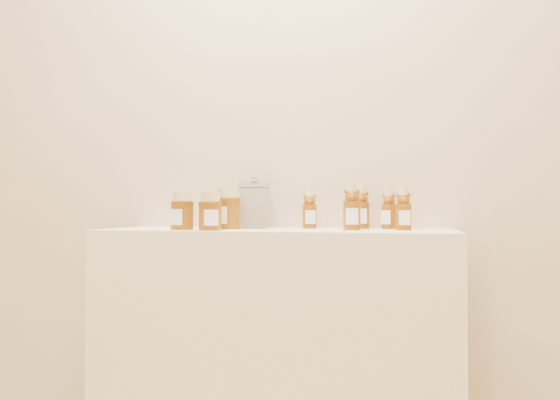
% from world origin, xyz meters
% --- Properties ---
extents(wall_back, '(3.50, 0.02, 2.70)m').
position_xyz_m(wall_back, '(0.00, 1.75, 1.35)').
color(wall_back, tan).
rests_on(wall_back, ground).
extents(display_table, '(1.20, 0.40, 0.90)m').
position_xyz_m(display_table, '(0.00, 1.55, 0.45)').
color(display_table, beige).
rests_on(display_table, ground).
extents(bear_bottle_back_left, '(0.07, 0.07, 0.16)m').
position_xyz_m(bear_bottle_back_left, '(0.10, 1.66, 0.98)').
color(bear_bottle_back_left, '#653208').
rests_on(bear_bottle_back_left, display_table).
extents(bear_bottle_back_mid, '(0.06, 0.06, 0.18)m').
position_xyz_m(bear_bottle_back_mid, '(0.28, 1.68, 0.99)').
color(bear_bottle_back_mid, '#653208').
rests_on(bear_bottle_back_mid, display_table).
extents(bear_bottle_back_right, '(0.07, 0.07, 0.16)m').
position_xyz_m(bear_bottle_back_right, '(0.38, 1.67, 0.98)').
color(bear_bottle_back_right, '#653208').
rests_on(bear_bottle_back_right, display_table).
extents(bear_bottle_front_left, '(0.07, 0.07, 0.18)m').
position_xyz_m(bear_bottle_front_left, '(0.26, 1.54, 0.99)').
color(bear_bottle_front_left, '#653208').
rests_on(bear_bottle_front_left, display_table).
extents(bear_bottle_front_right, '(0.06, 0.06, 0.16)m').
position_xyz_m(bear_bottle_front_right, '(0.43, 1.58, 0.98)').
color(bear_bottle_front_right, '#653208').
rests_on(bear_bottle_front_right, display_table).
extents(honey_jar_left, '(0.09, 0.09, 0.13)m').
position_xyz_m(honey_jar_left, '(-0.30, 1.46, 0.96)').
color(honey_jar_left, '#653208').
rests_on(honey_jar_left, display_table).
extents(honey_jar_back, '(0.11, 0.11, 0.14)m').
position_xyz_m(honey_jar_back, '(-0.17, 1.55, 0.97)').
color(honey_jar_back, '#653208').
rests_on(honey_jar_back, display_table).
extents(honey_jar_front, '(0.10, 0.10, 0.12)m').
position_xyz_m(honey_jar_front, '(-0.19, 1.43, 0.96)').
color(honey_jar_front, '#653208').
rests_on(honey_jar_front, display_table).
extents(glass_canister, '(0.13, 0.13, 0.18)m').
position_xyz_m(glass_canister, '(-0.10, 1.65, 0.99)').
color(glass_canister, white).
rests_on(glass_canister, display_table).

